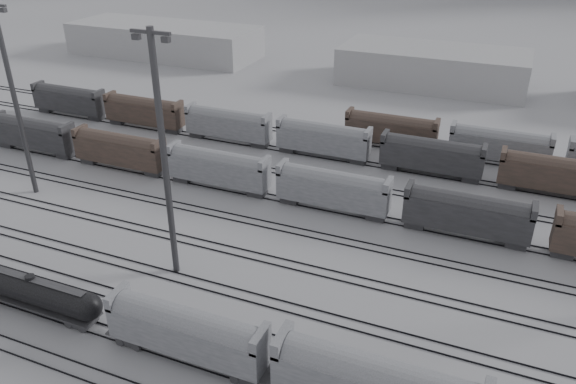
% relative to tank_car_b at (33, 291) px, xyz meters
% --- Properties ---
extents(ground, '(900.00, 900.00, 0.00)m').
position_rel_tank_car_b_xyz_m(ground, '(12.67, -1.00, -2.32)').
color(ground, '#A9A8AD').
rests_on(ground, ground).
extents(tracks, '(220.00, 71.50, 0.16)m').
position_rel_tank_car_b_xyz_m(tracks, '(12.67, 16.50, -2.24)').
color(tracks, black).
rests_on(tracks, ground).
extents(tank_car_b, '(16.23, 2.70, 4.01)m').
position_rel_tank_car_b_xyz_m(tank_car_b, '(0.00, 0.00, 0.00)').
color(tank_car_b, '#252528').
rests_on(tank_car_b, ground).
extents(hopper_car_a, '(14.93, 2.97, 5.34)m').
position_rel_tank_car_b_xyz_m(hopper_car_a, '(17.66, 0.00, 0.98)').
color(hopper_car_a, '#252528').
rests_on(hopper_car_a, ground).
extents(light_mast_b, '(4.15, 0.66, 25.91)m').
position_rel_tank_car_b_xyz_m(light_mast_b, '(-19.64, 19.79, 11.43)').
color(light_mast_b, '#3B3A3D').
rests_on(light_mast_b, ground).
extents(light_mast_c, '(4.25, 0.68, 26.58)m').
position_rel_tank_car_b_xyz_m(light_mast_c, '(9.14, 11.16, 11.78)').
color(light_mast_c, '#3B3A3D').
rests_on(light_mast_c, ground).
extents(bg_string_near, '(151.00, 3.00, 5.60)m').
position_rel_tank_car_b_xyz_m(bg_string_near, '(20.67, 31.00, 0.48)').
color(bg_string_near, gray).
rests_on(bg_string_near, ground).
extents(bg_string_mid, '(151.00, 3.00, 5.60)m').
position_rel_tank_car_b_xyz_m(bg_string_mid, '(30.67, 47.00, 0.48)').
color(bg_string_mid, '#252528').
rests_on(bg_string_mid, ground).
extents(bg_string_far, '(66.00, 3.00, 5.60)m').
position_rel_tank_car_b_xyz_m(bg_string_far, '(48.17, 55.00, 0.48)').
color(bg_string_far, brown).
rests_on(bg_string_far, ground).
extents(warehouse_left, '(50.00, 18.00, 8.00)m').
position_rel_tank_car_b_xyz_m(warehouse_left, '(-47.33, 94.00, 1.68)').
color(warehouse_left, '#AEAEB0').
rests_on(warehouse_left, ground).
extents(warehouse_mid, '(40.00, 18.00, 8.00)m').
position_rel_tank_car_b_xyz_m(warehouse_mid, '(22.67, 94.00, 1.68)').
color(warehouse_mid, '#AEAEB0').
rests_on(warehouse_mid, ground).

